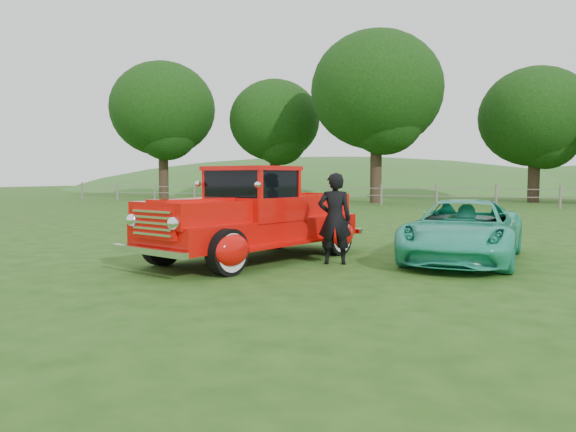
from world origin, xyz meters
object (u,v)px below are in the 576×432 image
at_px(tree_mid_west, 275,121).
at_px(tree_near_west, 377,91).
at_px(tree_near_east, 536,117).
at_px(red_pickup, 254,218).
at_px(man, 335,219).
at_px(teal_sedan, 464,231).
at_px(tree_far_west, 163,109).

height_order(tree_mid_west, tree_near_west, tree_near_west).
xyz_separation_m(tree_mid_west, tree_near_west, (8.00, -3.00, 1.25)).
distance_m(tree_near_east, red_pickup, 29.27).
bearing_deg(red_pickup, man, 22.10).
xyz_separation_m(tree_near_west, tree_near_east, (9.00, 4.00, -1.55)).
bearing_deg(teal_sedan, red_pickup, -157.12).
distance_m(teal_sedan, man, 2.49).
height_order(tree_near_west, teal_sedan, tree_near_west).
bearing_deg(tree_near_east, teal_sedan, -94.48).
bearing_deg(man, teal_sedan, -168.00).
height_order(tree_far_west, tree_near_east, tree_far_west).
height_order(tree_near_east, man, tree_near_east).
distance_m(tree_mid_west, tree_near_east, 17.03).
distance_m(tree_near_east, man, 28.88).
bearing_deg(man, tree_far_west, -68.38).
distance_m(red_pickup, teal_sedan, 3.95).
xyz_separation_m(tree_far_west, red_pickup, (19.17, -25.33, -5.69)).
xyz_separation_m(tree_near_west, man, (4.74, -24.21, -5.97)).
distance_m(tree_far_west, tree_near_east, 25.21).
height_order(tree_far_west, man, tree_far_west).
bearing_deg(tree_near_east, tree_near_west, -156.04).
distance_m(tree_near_east, teal_sedan, 27.47).
xyz_separation_m(tree_far_west, tree_mid_west, (8.00, 2.00, -0.94)).
bearing_deg(tree_near_west, tree_far_west, 176.42).
bearing_deg(man, tree_mid_west, -82.74).
distance_m(tree_far_west, tree_mid_west, 8.30).
bearing_deg(tree_near_west, red_pickup, -82.57).
relative_size(tree_far_west, tree_mid_west, 1.17).
distance_m(red_pickup, man, 1.57).
bearing_deg(red_pickup, teal_sedan, 37.76).
height_order(tree_far_west, red_pickup, tree_far_west).
relative_size(tree_mid_west, tree_near_west, 0.81).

